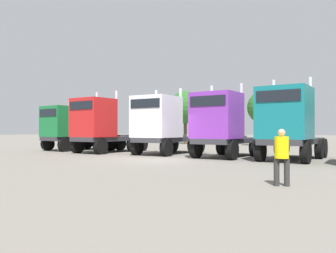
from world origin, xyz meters
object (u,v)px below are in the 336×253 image
Objects in this scene: semi_truck_white at (161,124)px; semi_truck_red at (99,125)px; semi_truck_teal at (288,123)px; visitor_in_hivis at (282,153)px; semi_truck_green at (69,128)px; semi_truck_purple at (221,125)px.

semi_truck_red is at bearing -81.13° from semi_truck_white.
semi_truck_red is 12.68m from semi_truck_teal.
semi_truck_white reaches higher than visitor_in_hivis.
semi_truck_green is 13.05m from semi_truck_purple.
semi_truck_red reaches higher than visitor_in_hivis.
semi_truck_teal reaches higher than semi_truck_white.
semi_truck_teal is (12.67, 0.61, 0.01)m from semi_truck_red.
semi_truck_red and semi_truck_teal have the same top height.
semi_truck_green is 1.06× the size of semi_truck_white.
semi_truck_teal is at bearing 94.40° from semi_truck_green.
semi_truck_green is 1.11× the size of semi_truck_red.
semi_truck_green is at bearing -90.54° from semi_truck_teal.
semi_truck_teal is (3.72, -0.03, 0.05)m from semi_truck_purple.
semi_truck_red is at bearing -86.80° from semi_truck_teal.
semi_truck_purple is at bearing -89.95° from semi_truck_teal.
semi_truck_teal is at bearing 85.65° from semi_truck_white.
semi_truck_white is 13.28m from visitor_in_hivis.
semi_truck_white is (4.57, 0.90, 0.03)m from semi_truck_red.
semi_truck_red is at bearing -84.79° from semi_truck_purple.
semi_truck_purple is (4.38, -0.27, -0.07)m from semi_truck_white.
semi_truck_white is at bearing -92.33° from semi_truck_purple.
visitor_in_hivis is at bearing 13.39° from semi_truck_teal.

